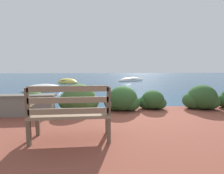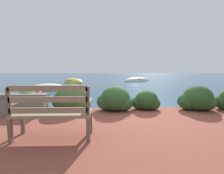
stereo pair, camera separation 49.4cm
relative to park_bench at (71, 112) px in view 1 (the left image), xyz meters
The scene contains 12 objects.
ground_plane 2.90m from the park_bench, 54.33° to the left, with size 80.00×80.00×0.00m.
park_bench is the anchor object (origin of this frame).
stone_wall 2.43m from the park_bench, 136.73° to the left, with size 2.30×0.39×0.53m.
hedge_clump_far_left 2.25m from the park_bench, 123.78° to the left, with size 0.87×0.63×0.59m.
hedge_clump_left 1.97m from the park_bench, 91.64° to the left, with size 1.12×0.81×0.76m.
hedge_clump_centre 2.25m from the park_bench, 59.05° to the left, with size 1.02×0.73×0.69m.
hedge_clump_right 2.89m from the park_bench, 44.38° to the left, with size 0.81×0.59×0.55m.
hedge_clump_far_right 3.96m from the park_bench, 28.44° to the left, with size 1.04×0.75×0.71m.
rowboat_nearest 8.54m from the park_bench, 109.00° to the left, with size 2.68×2.20×0.75m.
rowboat_mid 13.83m from the park_bench, 99.03° to the left, with size 2.58×2.59×0.76m.
rowboat_far 15.71m from the park_bench, 74.65° to the left, with size 3.20×2.27×0.72m.
mooring_buoy 6.25m from the park_bench, 113.28° to the left, with size 0.51×0.51×0.47m.
Camera 1 is at (-1.23, -5.14, 1.42)m, focal length 28.00 mm.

